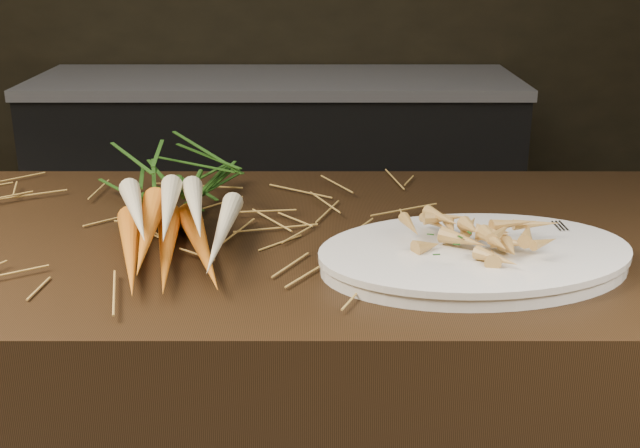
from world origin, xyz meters
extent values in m
cube|color=black|center=(0.30, 2.18, 0.40)|extent=(1.80, 0.60, 0.80)
cube|color=#99999E|center=(0.30, 2.18, 0.82)|extent=(1.82, 0.62, 0.04)
cone|color=orange|center=(0.21, 0.17, 0.92)|extent=(0.11, 0.30, 0.04)
cone|color=orange|center=(0.25, 0.18, 0.92)|extent=(0.08, 0.30, 0.04)
cone|color=orange|center=(0.30, 0.19, 0.92)|extent=(0.12, 0.30, 0.04)
cone|color=orange|center=(0.23, 0.17, 0.95)|extent=(0.07, 0.30, 0.04)
cone|color=beige|center=(0.22, 0.19, 0.97)|extent=(0.11, 0.28, 0.05)
cone|color=beige|center=(0.26, 0.18, 0.98)|extent=(0.07, 0.28, 0.04)
cone|color=beige|center=(0.30, 0.20, 0.97)|extent=(0.08, 0.28, 0.05)
cone|color=beige|center=(0.33, 0.17, 0.95)|extent=(0.04, 0.28, 0.03)
ellipsoid|color=#315F1A|center=(0.21, 0.44, 0.95)|extent=(0.22, 0.29, 0.10)
cube|color=silver|center=(0.83, 0.17, 0.92)|extent=(0.02, 0.16, 0.00)
camera|label=1|loc=(0.47, -0.85, 1.32)|focal=45.00mm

